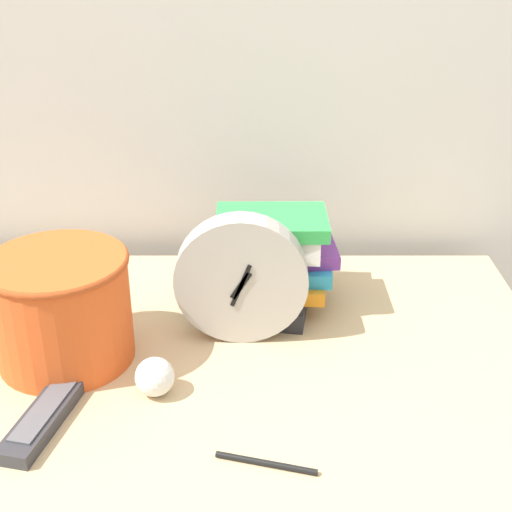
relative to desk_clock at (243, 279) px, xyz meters
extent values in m
cube|color=beige|center=(-0.05, 0.36, 0.36)|extent=(6.00, 0.04, 2.40)
cylinder|color=#B7B2A8|center=(0.00, 0.00, 0.00)|extent=(0.21, 0.05, 0.21)
cylinder|color=white|center=(0.00, -0.01, 0.00)|extent=(0.18, 0.01, 0.18)
cube|color=black|center=(0.00, -0.02, 0.00)|extent=(0.03, 0.01, 0.05)
cube|color=black|center=(0.00, -0.02, 0.00)|extent=(0.03, 0.01, 0.07)
cylinder|color=black|center=(0.00, -0.02, 0.00)|extent=(0.01, 0.01, 0.01)
cube|color=#232328|center=(0.03, 0.10, -0.09)|extent=(0.19, 0.20, 0.03)
cube|color=orange|center=(0.05, 0.12, -0.06)|extent=(0.20, 0.18, 0.02)
cube|color=#2D9ED1|center=(0.03, 0.13, -0.03)|extent=(0.25, 0.17, 0.02)
cube|color=#7A3899|center=(0.04, 0.13, -0.01)|extent=(0.24, 0.15, 0.02)
cube|color=white|center=(0.05, 0.12, 0.02)|extent=(0.18, 0.17, 0.04)
cube|color=green|center=(0.05, 0.10, 0.05)|extent=(0.18, 0.13, 0.02)
cylinder|color=#E05623|center=(-0.27, -0.06, -0.02)|extent=(0.21, 0.21, 0.17)
torus|color=#B3451C|center=(-0.27, -0.06, 0.06)|extent=(0.21, 0.21, 0.01)
cube|color=#333338|center=(-0.26, -0.21, -0.09)|extent=(0.09, 0.19, 0.02)
cube|color=#59595E|center=(-0.26, -0.21, -0.08)|extent=(0.06, 0.14, 0.00)
sphere|color=white|center=(-0.12, -0.15, -0.08)|extent=(0.06, 0.06, 0.06)
cylinder|color=black|center=(0.04, -0.30, -0.10)|extent=(0.13, 0.04, 0.01)
camera|label=1|loc=(0.02, -0.98, 0.52)|focal=50.00mm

